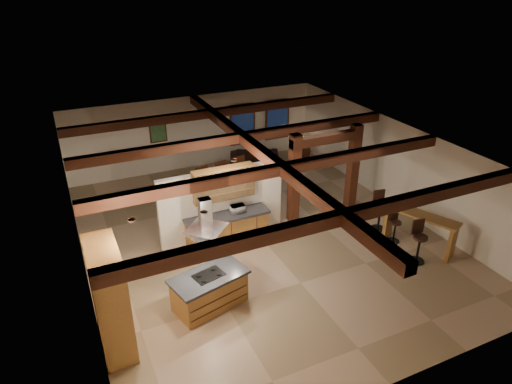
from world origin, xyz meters
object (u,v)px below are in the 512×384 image
dining_table (230,192)px  sofa (254,154)px  kitchen_island (210,290)px  bar_counter (420,225)px

dining_table → sofa: (2.27, 2.94, -0.03)m
kitchen_island → bar_counter: size_ratio=0.94×
kitchen_island → dining_table: 5.45m
kitchen_island → dining_table: kitchen_island is taller
bar_counter → sofa: bearing=101.2°
bar_counter → dining_table: bearing=127.6°
dining_table → bar_counter: (3.84, -5.00, 0.42)m
sofa → dining_table: bearing=75.1°
dining_table → bar_counter: bar_counter is taller
kitchen_island → bar_counter: (6.31, -0.14, 0.29)m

